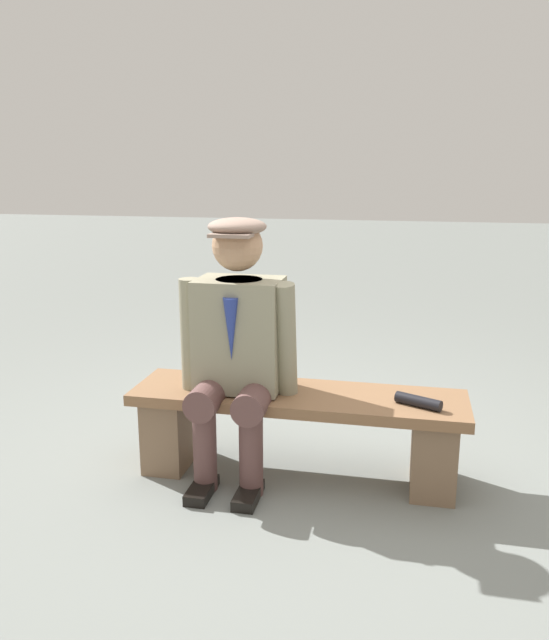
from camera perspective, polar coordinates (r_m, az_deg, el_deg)
ground_plane at (r=3.22m, az=2.01°, el=-13.58°), size 30.00×30.00×0.00m
bench at (r=3.11m, az=2.06°, el=-9.16°), size 1.59×0.43×0.42m
seated_man at (r=2.99m, az=-3.37°, el=-1.82°), size 0.57×0.56×1.25m
rolled_magazine at (r=2.94m, az=12.74°, el=-7.11°), size 0.21×0.14×0.05m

